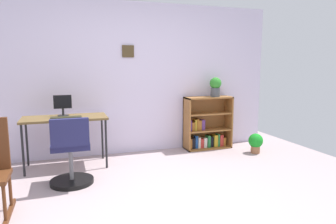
{
  "coord_description": "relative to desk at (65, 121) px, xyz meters",
  "views": [
    {
      "loc": [
        -0.87,
        -2.78,
        1.44
      ],
      "look_at": [
        0.47,
        1.19,
        0.79
      ],
      "focal_mm": 32.7,
      "sensor_mm": 36.0,
      "label": 1
    }
  ],
  "objects": [
    {
      "name": "bookshelf_low",
      "position": [
        2.32,
        0.29,
        -0.27
      ],
      "size": [
        0.82,
        0.3,
        0.9
      ],
      "color": "#98622F",
      "rests_on": "ground_plane"
    },
    {
      "name": "keyboard",
      "position": [
        0.02,
        -0.1,
        0.07
      ],
      "size": [
        0.41,
        0.12,
        0.02
      ],
      "primitive_type": "cube",
      "color": "#2D2D1B",
      "rests_on": "desk"
    },
    {
      "name": "potted_plant_on_shelf",
      "position": [
        2.46,
        0.24,
        0.42
      ],
      "size": [
        0.2,
        0.2,
        0.33
      ],
      "color": "#474C51",
      "rests_on": "bookshelf_low"
    },
    {
      "name": "desk",
      "position": [
        0.0,
        0.0,
        0.0
      ],
      "size": [
        1.14,
        0.54,
        0.72
      ],
      "color": "brown",
      "rests_on": "ground_plane"
    },
    {
      "name": "potted_plant_floor",
      "position": [
        2.96,
        -0.27,
        -0.48
      ],
      "size": [
        0.24,
        0.24,
        0.33
      ],
      "color": "#9E6642",
      "rests_on": "ground_plane"
    },
    {
      "name": "monitor",
      "position": [
        -0.02,
        0.1,
        0.21
      ],
      "size": [
        0.24,
        0.15,
        0.3
      ],
      "color": "#262628",
      "rests_on": "desk"
    },
    {
      "name": "wall_back",
      "position": [
        0.89,
        0.49,
        0.55
      ],
      "size": [
        5.2,
        0.12,
        2.43
      ],
      "color": "silver",
      "rests_on": "ground_plane"
    },
    {
      "name": "ground_plane",
      "position": [
        0.89,
        -1.66,
        -0.66
      ],
      "size": [
        6.24,
        6.24,
        0.0
      ],
      "primitive_type": "plane",
      "color": "#AD989B"
    },
    {
      "name": "office_chair",
      "position": [
        0.05,
        -0.73,
        -0.29
      ],
      "size": [
        0.52,
        0.55,
        0.85
      ],
      "color": "black",
      "rests_on": "ground_plane"
    }
  ]
}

